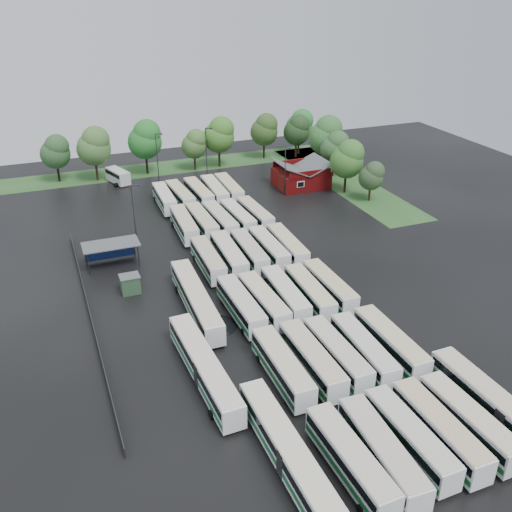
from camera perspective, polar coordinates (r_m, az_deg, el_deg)
name	(u,v)px	position (r m, az deg, el deg)	size (l,w,h in m)	color
ground	(276,315)	(73.43, 2.01, -5.93)	(160.00, 160.00, 0.00)	black
brick_building	(301,178)	(117.01, 4.52, 7.83)	(10.07, 8.60, 5.39)	maroon
wash_shed	(111,246)	(87.00, -14.34, 0.95)	(8.20, 4.20, 3.58)	#2D2D30
utility_hut	(130,284)	(79.50, -12.47, -2.75)	(2.70, 2.20, 2.62)	#2A492F
grass_strip_north	(169,167)	(130.45, -8.67, 8.75)	(80.00, 10.00, 0.01)	#2B5624
grass_strip_east	(344,180)	(122.16, 8.75, 7.50)	(10.00, 50.00, 0.01)	#2B5624
west_fence	(90,314)	(75.43, -16.27, -5.61)	(0.10, 50.00, 1.20)	#2D2D30
bus_r0c0	(350,460)	(52.77, 9.41, -19.48)	(2.86, 11.90, 3.29)	white
bus_r0c1	(382,452)	(53.87, 12.45, -18.58)	(3.09, 12.15, 3.35)	white
bus_r0c2	(410,437)	(55.83, 15.12, -17.09)	(2.69, 11.62, 3.22)	white
bus_r0c3	(439,429)	(57.24, 17.85, -16.19)	(2.58, 11.86, 3.30)	white
bus_r0c4	(469,421)	(59.02, 20.48, -15.19)	(2.90, 11.77, 3.25)	white
bus_r1c0	(282,367)	(61.79, 2.64, -11.00)	(2.64, 11.92, 3.31)	white
bus_r1c1	(312,359)	(63.00, 5.58, -10.25)	(2.60, 12.02, 3.34)	white
bus_r1c2	(337,354)	(64.23, 8.06, -9.65)	(2.65, 11.74, 3.26)	white
bus_r1c3	(363,350)	(65.27, 10.70, -9.21)	(2.87, 11.80, 3.26)	white
bus_r1c4	(390,343)	(66.94, 13.26, -8.43)	(2.61, 12.06, 3.36)	white
bus_r2c0	(241,305)	(72.02, -1.52, -4.93)	(2.65, 11.84, 3.29)	white
bus_r2c1	(263,301)	(72.85, 0.75, -4.54)	(2.85, 11.77, 3.26)	white
bus_r2c2	(285,295)	(74.26, 2.91, -3.90)	(2.94, 11.92, 3.29)	white
bus_r2c3	(309,292)	(75.10, 5.37, -3.64)	(2.90, 11.73, 3.24)	white
bus_r2c4	(329,287)	(76.75, 7.33, -3.05)	(2.55, 11.58, 3.22)	white
bus_r3c0	(208,260)	(83.36, -4.82, -0.37)	(2.76, 11.57, 3.20)	white
bus_r3c1	(229,255)	(84.29, -2.74, 0.09)	(3.07, 12.15, 3.36)	white
bus_r3c2	(249,252)	(85.41, -0.69, 0.44)	(2.82, 11.63, 3.22)	white
bus_r3c3	(269,248)	(86.55, 1.27, 0.79)	(2.53, 11.47, 3.19)	white
bus_r3c4	(287,246)	(87.29, 3.13, 1.02)	(2.89, 11.81, 3.27)	white
bus_r4c0	(184,224)	(95.39, -7.21, 3.16)	(3.00, 11.81, 3.26)	white
bus_r4c1	(202,222)	(96.05, -5.45, 3.43)	(2.61, 11.78, 3.27)	white
bus_r4c2	(220,220)	(96.49, -3.64, 3.62)	(2.88, 11.90, 3.29)	white
bus_r4c3	(238,217)	(97.69, -1.86, 3.92)	(2.84, 11.49, 3.17)	white
bus_r4c4	(255,214)	(98.81, -0.11, 4.20)	(2.80, 11.47, 3.17)	white
bus_r5c0	(164,198)	(107.23, -9.14, 5.71)	(2.80, 11.50, 3.18)	white
bus_r5c1	(180,196)	(108.18, -7.58, 6.01)	(3.00, 11.56, 3.19)	white
bus_r5c2	(199,193)	(108.96, -5.76, 6.29)	(2.82, 11.75, 3.25)	white
bus_r5c3	(215,191)	(109.66, -4.16, 6.50)	(2.95, 11.95, 3.30)	white
bus_r5c4	(229,189)	(110.62, -2.72, 6.73)	(2.91, 11.93, 3.30)	white
artic_bus_west_a	(288,453)	(52.80, 3.23, -19.05)	(2.67, 17.48, 3.24)	white
artic_bus_west_b	(196,300)	(73.42, -6.01, -4.38)	(3.07, 18.04, 3.34)	white
artic_bus_west_c	(204,367)	(61.89, -5.20, -11.02)	(3.15, 17.80, 3.29)	white
artic_bus_east	(502,413)	(60.96, 23.35, -14.18)	(2.93, 18.07, 3.34)	white
minibus	(118,176)	(121.98, -13.65, 7.81)	(4.34, 6.97, 2.86)	silver
tree_north_0	(56,152)	(124.97, -19.39, 9.83)	(6.02, 6.02, 9.97)	black
tree_north_1	(94,146)	(123.10, -15.85, 10.56)	(6.94, 6.94, 11.49)	#372716
tree_north_2	(146,139)	(124.89, -10.99, 11.41)	(7.14, 7.14, 11.83)	black
tree_north_3	(195,144)	(126.48, -6.13, 11.10)	(5.48, 5.48, 9.08)	#2D2118
tree_north_4	(220,134)	(127.93, -3.65, 12.03)	(6.81, 6.81, 11.29)	#2F1F15
tree_north_5	(265,129)	(134.06, 0.89, 12.54)	(6.33, 6.33, 10.49)	black
tree_north_6	(300,125)	(137.74, 4.44, 12.91)	(6.45, 6.45, 10.68)	#2C2216
tree_east_0	(372,176)	(110.19, 11.55, 7.88)	(4.71, 4.69, 7.76)	#362215
tree_east_1	(348,159)	(113.10, 9.19, 9.58)	(6.48, 6.48, 10.73)	black
tree_east_2	(335,147)	(122.70, 7.95, 10.74)	(5.93, 5.93, 9.82)	#3B2215
tree_east_3	(326,135)	(126.34, 7.06, 11.93)	(7.27, 7.27, 12.04)	black
tree_east_4	(297,130)	(135.38, 4.16, 12.48)	(6.04, 6.04, 10.01)	#392012
lamp_post_ne	(286,168)	(111.05, 2.99, 8.76)	(1.44, 0.28, 9.32)	#2D2D30
lamp_post_nw	(135,213)	(89.55, -12.03, 4.25)	(1.66, 0.32, 10.75)	#2D2D30
lamp_post_back_w	(158,154)	(119.90, -9.81, 10.01)	(1.56, 0.30, 10.13)	#2D2D30
lamp_post_back_e	(207,149)	(121.63, -4.94, 10.64)	(1.61, 0.31, 10.48)	#2D2D30
puddle_0	(368,434)	(57.84, 11.13, -17.11)	(5.29, 5.29, 0.01)	black
puddle_1	(414,400)	(62.56, 15.50, -13.72)	(4.24, 4.24, 0.01)	black
puddle_2	(217,326)	(71.43, -3.88, -7.01)	(5.12, 5.12, 0.01)	black
puddle_3	(336,315)	(74.05, 8.03, -5.89)	(3.88, 3.88, 0.01)	black
puddle_4	(451,387)	(65.30, 18.94, -12.33)	(2.45, 2.45, 0.01)	black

